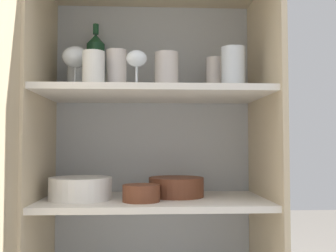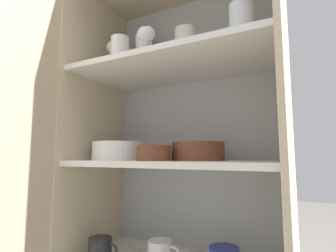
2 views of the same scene
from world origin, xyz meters
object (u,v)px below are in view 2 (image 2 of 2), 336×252
object	(u,v)px
wine_bottle	(146,57)
plate_stack_white	(118,151)
serving_bowl_small	(154,152)
mixing_bowl_large	(198,151)

from	to	relation	value
wine_bottle	plate_stack_white	bearing A→B (deg)	-98.45
wine_bottle	serving_bowl_small	distance (m)	0.53
wine_bottle	serving_bowl_small	xyz separation A→B (m)	(0.18, -0.22, -0.45)
plate_stack_white	serving_bowl_small	distance (m)	0.21
serving_bowl_small	mixing_bowl_large	bearing A→B (deg)	43.46
mixing_bowl_large	serving_bowl_small	world-z (taller)	mixing_bowl_large
wine_bottle	mixing_bowl_large	xyz separation A→B (m)	(0.29, -0.11, -0.44)
wine_bottle	mixing_bowl_large	size ratio (longest dim) A/B	1.43
wine_bottle	serving_bowl_small	bearing A→B (deg)	-51.10
plate_stack_white	mixing_bowl_large	bearing A→B (deg)	9.44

